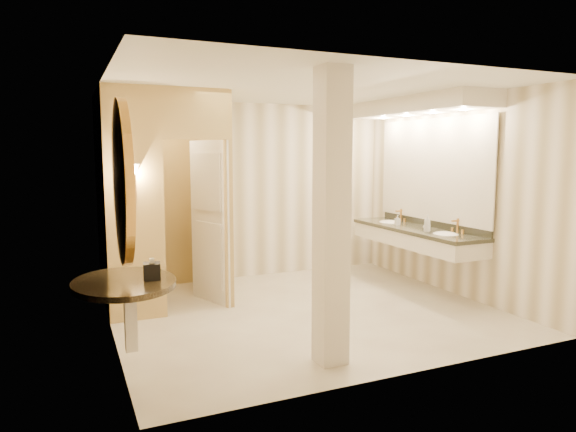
# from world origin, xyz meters

# --- Properties ---
(floor) EXTENTS (4.50, 4.50, 0.00)m
(floor) POSITION_xyz_m (0.00, 0.00, 0.00)
(floor) COLOR silver
(floor) RESTS_ON ground
(ceiling) EXTENTS (4.50, 4.50, 0.00)m
(ceiling) POSITION_xyz_m (0.00, 0.00, 2.70)
(ceiling) COLOR silver
(ceiling) RESTS_ON wall_back
(wall_back) EXTENTS (4.50, 0.02, 2.70)m
(wall_back) POSITION_xyz_m (0.00, 2.00, 1.35)
(wall_back) COLOR white
(wall_back) RESTS_ON floor
(wall_front) EXTENTS (4.50, 0.02, 2.70)m
(wall_front) POSITION_xyz_m (0.00, -2.00, 1.35)
(wall_front) COLOR white
(wall_front) RESTS_ON floor
(wall_left) EXTENTS (0.02, 4.00, 2.70)m
(wall_left) POSITION_xyz_m (-2.25, 0.00, 1.35)
(wall_left) COLOR white
(wall_left) RESTS_ON floor
(wall_right) EXTENTS (0.02, 4.00, 2.70)m
(wall_right) POSITION_xyz_m (2.25, 0.00, 1.35)
(wall_right) COLOR white
(wall_right) RESTS_ON floor
(toilet_closet) EXTENTS (1.50, 1.55, 2.70)m
(toilet_closet) POSITION_xyz_m (-1.12, 0.97, 1.39)
(toilet_closet) COLOR #DDBA73
(toilet_closet) RESTS_ON floor
(wall_sconce) EXTENTS (0.14, 0.14, 0.42)m
(wall_sconce) POSITION_xyz_m (-1.93, 0.43, 1.73)
(wall_sconce) COLOR gold
(wall_sconce) RESTS_ON toilet_closet
(vanity) EXTENTS (0.75, 2.53, 2.09)m
(vanity) POSITION_xyz_m (1.98, 0.40, 1.63)
(vanity) COLOR silver
(vanity) RESTS_ON floor
(console_shelf) EXTENTS (1.07, 1.07, 1.98)m
(console_shelf) POSITION_xyz_m (-2.21, -1.11, 1.35)
(console_shelf) COLOR black
(console_shelf) RESTS_ON floor
(pillar) EXTENTS (0.26, 0.26, 2.70)m
(pillar) POSITION_xyz_m (-0.45, -1.49, 1.35)
(pillar) COLOR silver
(pillar) RESTS_ON floor
(tissue_box) EXTENTS (0.16, 0.16, 0.14)m
(tissue_box) POSITION_xyz_m (-2.01, -1.17, 0.95)
(tissue_box) COLOR black
(tissue_box) RESTS_ON console_shelf
(toilet) EXTENTS (0.50, 0.76, 0.72)m
(toilet) POSITION_xyz_m (-1.95, 1.60, 0.36)
(toilet) COLOR white
(toilet) RESTS_ON floor
(soap_bottle_a) EXTENTS (0.08, 0.08, 0.15)m
(soap_bottle_a) POSITION_xyz_m (1.85, 0.70, 0.95)
(soap_bottle_a) COLOR beige
(soap_bottle_a) RESTS_ON vanity
(soap_bottle_b) EXTENTS (0.10, 0.10, 0.10)m
(soap_bottle_b) POSITION_xyz_m (1.97, 0.20, 0.93)
(soap_bottle_b) COLOR silver
(soap_bottle_b) RESTS_ON vanity
(soap_bottle_c) EXTENTS (0.11, 0.11, 0.24)m
(soap_bottle_c) POSITION_xyz_m (1.83, -0.00, 0.99)
(soap_bottle_c) COLOR #C6B28C
(soap_bottle_c) RESTS_ON vanity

